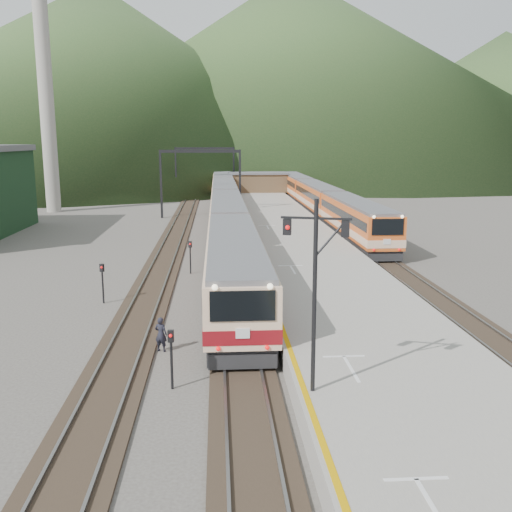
{
  "coord_description": "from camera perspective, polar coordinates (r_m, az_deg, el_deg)",
  "views": [
    {
      "loc": [
        -0.91,
        -12.93,
        9.02
      ],
      "look_at": [
        1.44,
        21.61,
        2.0
      ],
      "focal_mm": 40.0,
      "sensor_mm": 36.0,
      "label": 1
    }
  ],
  "objects": [
    {
      "name": "short_signal_b",
      "position": [
        39.37,
        -6.59,
        0.32
      ],
      "size": [
        0.26,
        0.23,
        2.27
      ],
      "color": "black",
      "rests_on": "ground"
    },
    {
      "name": "hill_c",
      "position": [
        249.5,
        23.27,
        14.24
      ],
      "size": [
        160.0,
        160.0,
        50.0
      ],
      "primitive_type": "cone",
      "color": "#2A4A22",
      "rests_on": "ground"
    },
    {
      "name": "short_signal_a",
      "position": [
        21.34,
        -8.47,
        -9.41
      ],
      "size": [
        0.23,
        0.18,
        2.27
      ],
      "color": "black",
      "rests_on": "ground"
    },
    {
      "name": "hill_a",
      "position": [
        207.72,
        -15.39,
        16.87
      ],
      "size": [
        180.0,
        180.0,
        60.0
      ],
      "primitive_type": "cone",
      "color": "#2A4A22",
      "rests_on": "ground"
    },
    {
      "name": "gantry_far",
      "position": [
        93.01,
        -5.15,
        9.31
      ],
      "size": [
        9.55,
        0.25,
        8.0
      ],
      "color": "black",
      "rests_on": "ground"
    },
    {
      "name": "smokestack",
      "position": [
        78.07,
        -20.28,
        15.18
      ],
      "size": [
        1.8,
        1.8,
        30.0
      ],
      "primitive_type": "cylinder",
      "color": "#9E998E",
      "rests_on": "ground"
    },
    {
      "name": "track_second",
      "position": [
        55.09,
        9.19,
        1.97
      ],
      "size": [
        2.6,
        200.0,
        0.23
      ],
      "color": "black",
      "rests_on": "ground"
    },
    {
      "name": "track_main",
      "position": [
        53.69,
        -2.86,
        1.85
      ],
      "size": [
        2.6,
        200.0,
        0.23
      ],
      "color": "black",
      "rests_on": "ground"
    },
    {
      "name": "worker",
      "position": [
        25.3,
        -9.49,
        -7.73
      ],
      "size": [
        0.66,
        0.54,
        1.54
      ],
      "primitive_type": "imported",
      "rotation": [
        0.0,
        0.0,
        2.79
      ],
      "color": "black",
      "rests_on": "ground"
    },
    {
      "name": "platform",
      "position": [
        52.04,
        3.35,
        2.02
      ],
      "size": [
        8.0,
        100.0,
        1.0
      ],
      "primitive_type": "cube",
      "color": "gray",
      "rests_on": "ground"
    },
    {
      "name": "gantry_near",
      "position": [
        68.04,
        -5.58,
        8.52
      ],
      "size": [
        9.55,
        0.25,
        8.0
      ],
      "color": "black",
      "rests_on": "ground"
    },
    {
      "name": "station_shed",
      "position": [
        91.39,
        0.21,
        7.42
      ],
      "size": [
        9.4,
        4.4,
        3.1
      ],
      "color": "brown",
      "rests_on": "platform"
    },
    {
      "name": "track_far",
      "position": [
        53.83,
        -8.19,
        1.78
      ],
      "size": [
        2.6,
        200.0,
        0.23
      ],
      "color": "black",
      "rests_on": "ground"
    },
    {
      "name": "main_train",
      "position": [
        63.46,
        -3.05,
        5.2
      ],
      "size": [
        3.08,
        84.27,
        3.76
      ],
      "color": "beige",
      "rests_on": "track_main"
    },
    {
      "name": "hill_b",
      "position": [
        246.53,
        3.52,
        18.08
      ],
      "size": [
        220.0,
        220.0,
        75.0
      ],
      "primitive_type": "cone",
      "color": "#2A4A22",
      "rests_on": "ground"
    },
    {
      "name": "signal_mast",
      "position": [
        17.98,
        5.91,
        -1.99
      ],
      "size": [
        2.13,
        0.75,
        6.28
      ],
      "color": "black",
      "rests_on": "platform"
    },
    {
      "name": "second_train",
      "position": [
        71.32,
        6.18,
        5.73
      ],
      "size": [
        2.86,
        58.78,
        3.5
      ],
      "color": "#D85B21",
      "rests_on": "track_second"
    },
    {
      "name": "short_signal_c",
      "position": [
        33.1,
        -15.11,
        -2.14
      ],
      "size": [
        0.27,
        0.24,
        2.27
      ],
      "color": "black",
      "rests_on": "ground"
    },
    {
      "name": "ground",
      "position": [
        15.79,
        0.11,
        -23.38
      ],
      "size": [
        400.0,
        400.0,
        0.0
      ],
      "primitive_type": "plane",
      "color": "#47423D",
      "rests_on": "ground"
    }
  ]
}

